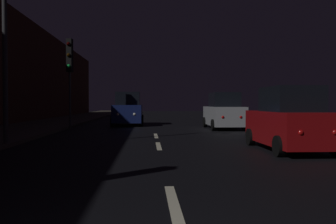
{
  "coord_description": "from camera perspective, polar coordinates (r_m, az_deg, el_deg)",
  "views": [
    {
      "loc": [
        -0.38,
        -2.04,
        1.46
      ],
      "look_at": [
        0.61,
        14.94,
        1.06
      ],
      "focal_mm": 37.78,
      "sensor_mm": 36.0,
      "label": 1
    }
  ],
  "objects": [
    {
      "name": "car_parked_right_far",
      "position": [
        20.71,
        8.98,
        -0.05
      ],
      "size": [
        1.92,
        4.16,
        2.09
      ],
      "rotation": [
        0.0,
        0.0,
        1.57
      ],
      "color": "#A5A8AD",
      "rests_on": "ground"
    },
    {
      "name": "car_parked_right_near",
      "position": [
        11.66,
        18.93,
        -1.43
      ],
      "size": [
        1.82,
        3.94,
        1.98
      ],
      "rotation": [
        0.0,
        0.0,
        1.57
      ],
      "color": "maroon",
      "rests_on": "ground"
    },
    {
      "name": "sidewalk_left",
      "position": [
        27.42,
        -17.59,
        -1.6
      ],
      "size": [
        4.4,
        84.0,
        0.15
      ],
      "primitive_type": "cube",
      "color": "#38332B",
      "rests_on": "ground"
    },
    {
      "name": "streetlamp_overhead",
      "position": [
        13.01,
        -22.93,
        15.84
      ],
      "size": [
        1.7,
        0.44,
        7.14
      ],
      "color": "#2D2D30",
      "rests_on": "ground"
    },
    {
      "name": "ground",
      "position": [
        26.58,
        -2.5,
        -1.81
      ],
      "size": [
        26.67,
        84.0,
        0.02
      ],
      "primitive_type": "cube",
      "color": "black"
    },
    {
      "name": "building_facade_left",
      "position": [
        24.99,
        -25.49,
        6.97
      ],
      "size": [
        0.8,
        63.0,
        7.92
      ],
      "primitive_type": "cube",
      "color": "#472319",
      "rests_on": "ground"
    },
    {
      "name": "traffic_light_far_left",
      "position": [
        21.18,
        -15.59,
        7.6
      ],
      "size": [
        0.35,
        0.48,
        5.17
      ],
      "rotation": [
        0.0,
        0.0,
        -1.7
      ],
      "color": "#38383A",
      "rests_on": "ground"
    },
    {
      "name": "lane_centerline",
      "position": [
        11.12,
        -1.36,
        -6.15
      ],
      "size": [
        0.16,
        13.09,
        0.01
      ],
      "color": "beige",
      "rests_on": "ground"
    },
    {
      "name": "car_approaching_headlights",
      "position": [
        24.2,
        -6.46,
        0.32
      ],
      "size": [
        2.05,
        4.45,
        2.24
      ],
      "rotation": [
        0.0,
        0.0,
        -1.57
      ],
      "color": "#141E51",
      "rests_on": "ground"
    }
  ]
}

